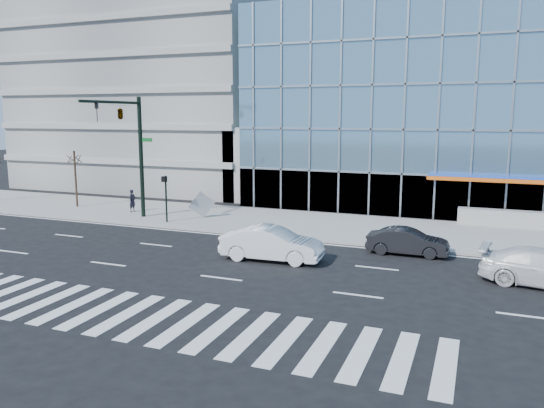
{
  "coord_description": "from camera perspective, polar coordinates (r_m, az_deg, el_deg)",
  "views": [
    {
      "loc": [
        10.17,
        -23.74,
        7.0
      ],
      "look_at": [
        -0.39,
        3.0,
        2.14
      ],
      "focal_mm": 35.0,
      "sensor_mm": 36.0,
      "label": 1
    }
  ],
  "objects": [
    {
      "name": "parking_garage",
      "position": [
        58.25,
        -9.9,
        12.41
      ],
      "size": [
        24.0,
        24.0,
        20.0
      ],
      "primitive_type": "cube",
      "color": "gray",
      "rests_on": "ground"
    },
    {
      "name": "theatre_building",
      "position": [
        49.89,
        26.32,
        9.19
      ],
      "size": [
        42.0,
        26.0,
        15.0
      ],
      "primitive_type": "cube",
      "color": "#6995AF",
      "rests_on": "ground"
    },
    {
      "name": "pedestrian",
      "position": [
        38.98,
        -14.78,
        0.35
      ],
      "size": [
        0.44,
        0.62,
        1.6
      ],
      "primitive_type": "imported",
      "rotation": [
        0.0,
        0.0,
        1.46
      ],
      "color": "black",
      "rests_on": "sidewalk"
    },
    {
      "name": "traffic_signal",
      "position": [
        35.36,
        -15.38,
        7.91
      ],
      "size": [
        1.14,
        5.74,
        8.0
      ],
      "color": "black",
      "rests_on": "sidewalk"
    },
    {
      "name": "ped_signal_post",
      "position": [
        34.57,
        -11.39,
        1.33
      ],
      "size": [
        0.3,
        0.33,
        3.0
      ],
      "color": "black",
      "rests_on": "sidewalk"
    },
    {
      "name": "sidewalk",
      "position": [
        34.04,
        3.71,
        -2.16
      ],
      "size": [
        120.0,
        8.0,
        0.15
      ],
      "primitive_type": "cube",
      "color": "gray",
      "rests_on": "ground"
    },
    {
      "name": "dark_sedan",
      "position": [
        27.66,
        14.37,
        -3.94
      ],
      "size": [
        4.06,
        1.43,
        1.33
      ],
      "primitive_type": "imported",
      "rotation": [
        0.0,
        0.0,
        1.57
      ],
      "color": "black",
      "rests_on": "ground"
    },
    {
      "name": "tower_backdrop",
      "position": [
        103.39,
        -1.71,
        19.05
      ],
      "size": [
        14.0,
        14.0,
        48.0
      ],
      "primitive_type": "cube",
      "color": "gray",
      "rests_on": "ground"
    },
    {
      "name": "tilted_panel",
      "position": [
        35.74,
        -7.54,
        -0.05
      ],
      "size": [
        1.42,
        1.23,
        1.82
      ],
      "primitive_type": "cube",
      "rotation": [
        0.0,
        0.66,
        0.71
      ],
      "color": "#AAAAAA",
      "rests_on": "sidewalk"
    },
    {
      "name": "white_sedan",
      "position": [
        25.75,
        -0.03,
        -4.29
      ],
      "size": [
        5.05,
        2.02,
        1.63
      ],
      "primitive_type": "imported",
      "rotation": [
        0.0,
        0.0,
        1.63
      ],
      "color": "white",
      "rests_on": "ground"
    },
    {
      "name": "ramp_block",
      "position": [
        44.94,
        0.38,
        4.49
      ],
      "size": [
        6.0,
        8.0,
        6.0
      ],
      "primitive_type": "cube",
      "color": "gray",
      "rests_on": "ground"
    },
    {
      "name": "street_tree_near",
      "position": [
        42.19,
        -20.49,
        4.62
      ],
      "size": [
        1.1,
        1.1,
        4.23
      ],
      "color": "#332319",
      "rests_on": "sidewalk"
    },
    {
      "name": "ground",
      "position": [
        26.76,
        -1.59,
        -5.57
      ],
      "size": [
        160.0,
        160.0,
        0.0
      ],
      "primitive_type": "plane",
      "color": "black",
      "rests_on": "ground"
    }
  ]
}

